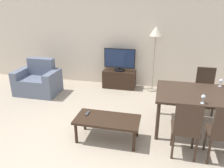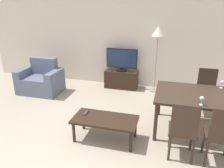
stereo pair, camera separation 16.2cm
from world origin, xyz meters
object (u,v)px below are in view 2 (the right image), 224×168
at_px(wine_glass_left, 202,99).
at_px(floor_lamp, 158,36).
at_px(dining_chair_near, 183,128).
at_px(armchair, 41,81).
at_px(tv_stand, 121,79).
at_px(dining_chair_near_right, 222,134).
at_px(dining_table, 198,98).
at_px(tv, 122,60).
at_px(remote_primary, 86,113).
at_px(wine_glass_center, 222,83).
at_px(dining_chair_far, 206,89).
at_px(coffee_table, 105,121).

bearing_deg(wine_glass_left, floor_lamp, 111.67).
height_order(dining_chair_near, floor_lamp, floor_lamp).
height_order(armchair, tv_stand, armchair).
bearing_deg(dining_chair_near_right, dining_chair_near, 180.00).
distance_m(tv_stand, dining_table, 2.52).
bearing_deg(dining_chair_near, tv, 120.10).
distance_m(dining_chair_near, dining_chair_near_right, 0.50).
bearing_deg(remote_primary, dining_chair_near, -9.00).
relative_size(dining_chair_near, dining_chair_near_right, 1.00).
bearing_deg(wine_glass_center, dining_chair_near_right, -97.93).
bearing_deg(floor_lamp, dining_chair_near_right, -66.59).
bearing_deg(wine_glass_center, dining_chair_far, 112.83).
xyz_separation_m(dining_chair_near, dining_chair_near_right, (0.50, 0.00, 0.00)).
bearing_deg(dining_chair_near_right, dining_chair_far, 90.00).
bearing_deg(tv_stand, remote_primary, -92.22).
height_order(dining_chair_far, remote_primary, dining_chair_far).
xyz_separation_m(dining_chair_near, remote_primary, (-1.59, 0.25, -0.11)).
distance_m(coffee_table, dining_table, 1.64).
height_order(tv_stand, floor_lamp, floor_lamp).
distance_m(dining_chair_far, remote_primary, 2.53).
relative_size(dining_table, floor_lamp, 0.87).
relative_size(dining_chair_near_right, floor_lamp, 0.57).
distance_m(dining_chair_near_right, remote_primary, 2.11).
relative_size(tv, dining_chair_far, 0.87).
distance_m(dining_chair_far, floor_lamp, 1.70).
relative_size(coffee_table, remote_primary, 7.13).
xyz_separation_m(dining_chair_near, wine_glass_left, (0.25, 0.41, 0.31)).
xyz_separation_m(dining_table, dining_chair_near, (-0.25, -0.83, -0.14)).
bearing_deg(wine_glass_left, remote_primary, -175.05).
distance_m(wine_glass_left, wine_glass_center, 0.94).
bearing_deg(tv_stand, coffee_table, -83.40).
xyz_separation_m(tv_stand, dining_chair_near, (1.50, -2.59, 0.28)).
height_order(armchair, wine_glass_center, wine_glass_center).
bearing_deg(dining_chair_near_right, dining_table, 106.82).
xyz_separation_m(dining_chair_far, floor_lamp, (-1.11, 0.91, 0.90)).
relative_size(tv_stand, floor_lamp, 0.52).
relative_size(dining_table, dining_chair_far, 1.53).
bearing_deg(armchair, dining_chair_near, -26.92).
bearing_deg(remote_primary, tv, 87.77).
distance_m(floor_lamp, remote_primary, 2.71).
relative_size(coffee_table, dining_table, 0.75).
bearing_deg(dining_chair_far, wine_glass_left, -101.52).
distance_m(armchair, dining_table, 3.80).
relative_size(dining_chair_near, floor_lamp, 0.57).
xyz_separation_m(remote_primary, wine_glass_center, (2.27, 1.00, 0.42)).
relative_size(tv, coffee_table, 0.77).
distance_m(tv_stand, coffee_table, 2.44).
xyz_separation_m(tv, dining_chair_near_right, (2.00, -2.59, -0.25)).
height_order(coffee_table, wine_glass_left, wine_glass_left).
distance_m(remote_primary, wine_glass_center, 2.51).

